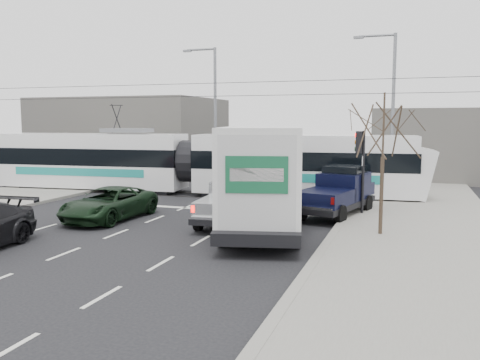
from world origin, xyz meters
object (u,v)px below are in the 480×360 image
(bare_tree, at_px, (383,132))
(green_car, at_px, (109,204))
(tram, at_px, (189,162))
(traffic_signal, at_px, (361,154))
(navy_pickup, at_px, (339,192))
(street_lamp_near, at_px, (390,104))
(silver_pickup, at_px, (233,198))
(street_lamp_far, at_px, (213,107))
(box_truck, at_px, (263,181))

(bare_tree, bearing_deg, green_car, -179.18)
(bare_tree, xyz_separation_m, tram, (-11.08, 8.03, -1.99))
(traffic_signal, xyz_separation_m, navy_pickup, (-0.89, -0.07, -1.68))
(tram, bearing_deg, navy_pickup, -29.01)
(bare_tree, height_order, street_lamp_near, street_lamp_near)
(bare_tree, relative_size, tram, 0.20)
(tram, distance_m, silver_pickup, 8.60)
(street_lamp_near, height_order, tram, street_lamp_near)
(silver_pickup, relative_size, green_car, 1.13)
(traffic_signal, bearing_deg, tram, 157.93)
(street_lamp_near, relative_size, green_car, 1.84)
(street_lamp_near, distance_m, green_car, 16.51)
(street_lamp_far, height_order, green_car, street_lamp_far)
(bare_tree, relative_size, green_car, 1.02)
(bare_tree, height_order, silver_pickup, bare_tree)
(bare_tree, height_order, tram, bare_tree)
(street_lamp_near, distance_m, street_lamp_far, 11.67)
(bare_tree, bearing_deg, tram, 144.06)
(navy_pickup, bearing_deg, traffic_signal, 18.53)
(street_lamp_near, relative_size, silver_pickup, 1.63)
(traffic_signal, distance_m, silver_pickup, 5.91)
(box_truck, relative_size, navy_pickup, 1.54)
(bare_tree, distance_m, traffic_signal, 4.28)
(box_truck, bearing_deg, navy_pickup, 51.66)
(bare_tree, relative_size, box_truck, 0.60)
(street_lamp_far, xyz_separation_m, box_truck, (7.59, -14.17, -3.16))
(tram, bearing_deg, street_lamp_far, 92.67)
(bare_tree, bearing_deg, traffic_signal, 105.76)
(street_lamp_far, xyz_separation_m, navy_pickup, (9.77, -9.57, -4.05))
(traffic_signal, xyz_separation_m, tram, (-9.96, 4.04, -0.94))
(navy_pickup, bearing_deg, box_truck, -101.23)
(traffic_signal, relative_size, navy_pickup, 0.67)
(box_truck, bearing_deg, street_lamp_near, 59.20)
(street_lamp_near, distance_m, box_truck, 13.17)
(street_lamp_far, relative_size, silver_pickup, 1.63)
(tram, relative_size, box_truck, 3.01)
(bare_tree, height_order, street_lamp_far, street_lamp_far)
(silver_pickup, bearing_deg, street_lamp_near, 55.96)
(navy_pickup, relative_size, green_car, 1.11)
(street_lamp_near, relative_size, tram, 0.36)
(traffic_signal, distance_m, navy_pickup, 1.90)
(traffic_signal, relative_size, green_car, 0.74)
(street_lamp_near, bearing_deg, navy_pickup, -102.90)
(traffic_signal, distance_m, street_lamp_far, 14.47)
(tram, xyz_separation_m, box_truck, (6.89, -8.70, 0.15))
(navy_pickup, height_order, green_car, navy_pickup)
(bare_tree, distance_m, green_car, 11.53)
(box_truck, bearing_deg, traffic_signal, 43.68)
(street_lamp_far, relative_size, green_car, 1.84)
(green_car, bearing_deg, box_truck, -2.06)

